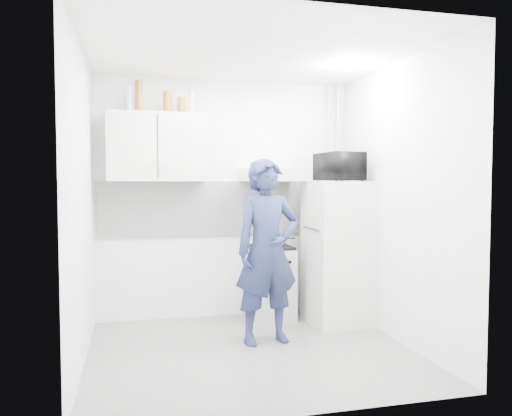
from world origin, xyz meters
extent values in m
plane|color=slate|center=(0.00, 0.00, 0.00)|extent=(2.80, 2.80, 0.00)
plane|color=white|center=(0.00, 0.00, 2.60)|extent=(2.80, 2.80, 0.00)
plane|color=white|center=(0.00, 1.25, 1.30)|extent=(2.80, 0.00, 2.80)
plane|color=white|center=(-1.40, 0.00, 1.30)|extent=(0.00, 2.60, 2.60)
plane|color=white|center=(1.40, 0.00, 1.30)|extent=(0.00, 2.60, 2.60)
imported|color=#1E2446|center=(0.20, 0.23, 0.85)|extent=(0.68, 0.50, 1.71)
cube|color=#BEBEBE|center=(0.44, 1.00, 0.39)|extent=(0.48, 0.48, 0.77)
cube|color=white|center=(1.10, 0.66, 0.75)|extent=(0.65, 0.65, 1.50)
cube|color=black|center=(0.44, 1.00, 0.78)|extent=(0.46, 0.46, 0.03)
cylinder|color=silver|center=(0.50, 0.97, 0.85)|extent=(0.18, 0.18, 0.10)
imported|color=black|center=(1.10, 0.66, 1.65)|extent=(0.56, 0.41, 0.30)
cylinder|color=#B2B7BC|center=(-1.02, 1.07, 2.33)|extent=(0.07, 0.07, 0.25)
cylinder|color=brown|center=(-0.93, 1.07, 2.36)|extent=(0.08, 0.08, 0.32)
cylinder|color=brown|center=(-0.64, 1.07, 2.31)|extent=(0.09, 0.09, 0.22)
cylinder|color=brown|center=(-0.49, 1.07, 2.29)|extent=(0.09, 0.09, 0.17)
cylinder|color=#B2B7BC|center=(-0.39, 1.07, 2.32)|extent=(0.06, 0.06, 0.25)
cube|color=white|center=(-0.75, 1.07, 1.85)|extent=(1.00, 0.35, 0.70)
cube|color=#BEBEBE|center=(0.45, 1.00, 1.57)|extent=(0.60, 0.50, 0.14)
cube|color=white|center=(0.00, 1.24, 1.20)|extent=(2.74, 0.03, 0.60)
cylinder|color=#BEBEBE|center=(1.30, 1.17, 1.30)|extent=(0.05, 0.05, 2.60)
cylinder|color=#BEBEBE|center=(1.18, 1.17, 1.30)|extent=(0.04, 0.04, 2.60)
cylinder|color=white|center=(1.00, 0.20, 2.57)|extent=(0.10, 0.10, 0.02)
camera|label=1|loc=(-0.99, -4.19, 1.49)|focal=35.00mm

